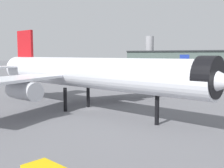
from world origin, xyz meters
name	(u,v)px	position (x,y,z in m)	size (l,w,h in m)	color
ground	(90,109)	(0.00, 0.00, 0.00)	(900.00, 900.00, 0.00)	slate
airliner_near_gate	(84,73)	(-0.01, -1.67, 8.02)	(63.49, 57.74, 18.19)	silver
airliner_far_taxiway	(218,68)	(-2.37, 96.93, 5.22)	(44.11, 39.49, 11.86)	silver
terminal_building	(207,58)	(-50.01, 218.87, 8.23)	(168.33, 31.95, 31.19)	#475651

